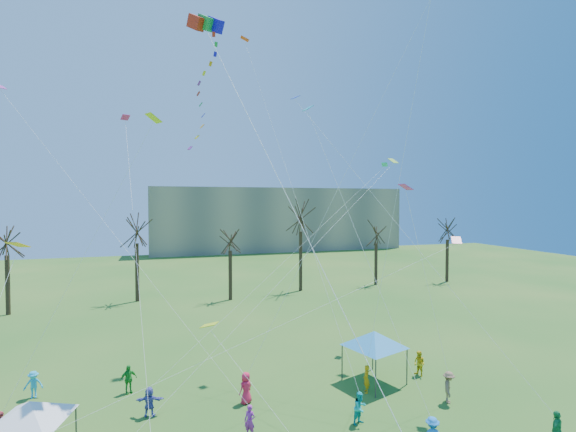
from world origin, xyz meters
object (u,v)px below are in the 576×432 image
object	(u,v)px
canopy_tent_white	(30,412)
canopy_tent_blue	(374,339)
big_box_kite	(209,92)
distant_building	(278,219)

from	to	relation	value
canopy_tent_white	canopy_tent_blue	bearing A→B (deg)	9.72
big_box_kite	distant_building	bearing A→B (deg)	71.39
distant_building	canopy_tent_white	bearing A→B (deg)	-113.21
distant_building	canopy_tent_blue	size ratio (longest dim) A/B	14.13
distant_building	canopy_tent_white	size ratio (longest dim) A/B	15.21
canopy_tent_blue	canopy_tent_white	bearing A→B (deg)	-170.28
canopy_tent_white	distant_building	bearing A→B (deg)	66.79
distant_building	big_box_kite	bearing A→B (deg)	-108.61
distant_building	canopy_tent_white	world-z (taller)	distant_building
canopy_tent_white	canopy_tent_blue	distance (m)	18.80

